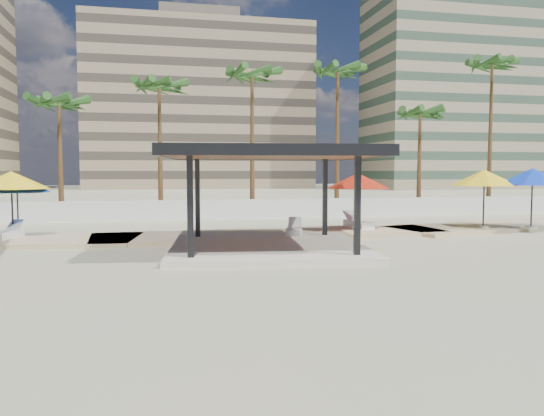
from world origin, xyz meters
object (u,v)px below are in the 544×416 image
at_px(pavilion_central, 268,190).
at_px(umbrella_c, 358,181).
at_px(lounger_a, 7,234).
at_px(lounger_b, 294,231).
at_px(lounger_c, 358,224).

relative_size(pavilion_central, umbrella_c, 2.09).
bearing_deg(pavilion_central, umbrella_c, 46.18).
height_order(umbrella_c, lounger_a, umbrella_c).
distance_m(lounger_a, lounger_b, 12.06).
bearing_deg(pavilion_central, lounger_a, 162.79).
bearing_deg(lounger_a, lounger_b, -81.11).
distance_m(lounger_b, lounger_c, 4.33).
relative_size(lounger_a, lounger_b, 0.98).
bearing_deg(umbrella_c, lounger_b, -158.68).
bearing_deg(lounger_b, pavilion_central, 167.22).
bearing_deg(umbrella_c, lounger_a, 179.50).
distance_m(umbrella_c, lounger_c, 2.27).
relative_size(umbrella_c, lounger_a, 2.05).
distance_m(umbrella_c, lounger_b, 4.29).
bearing_deg(lounger_a, pavilion_central, -97.82).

